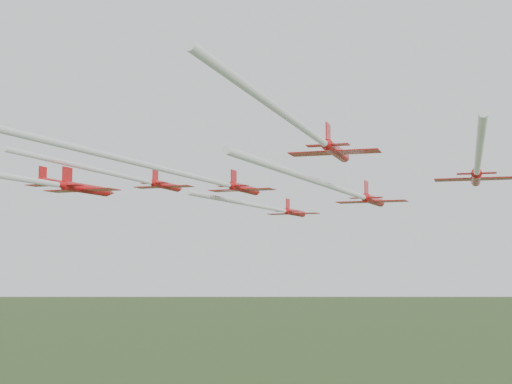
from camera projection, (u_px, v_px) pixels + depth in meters
The scene contains 7 objects.
jet_lead at pixel (276, 209), 107.97m from camera, with size 10.45×43.38×2.52m.
jet_row2_left at pixel (139, 180), 98.19m from camera, with size 13.18×42.94×2.65m.
jet_row2_right at pixel (350, 193), 84.97m from camera, with size 12.34×54.10×2.81m.
jet_row3_mid at pixel (182, 174), 71.78m from camera, with size 13.80×61.30×2.41m.
jet_row3_right at pixel (477, 169), 71.82m from camera, with size 14.00×42.23×2.71m.
jet_row4_left at pixel (16, 178), 70.27m from camera, with size 12.66×51.46×2.61m.
jet_row4_right at pixel (317, 138), 64.48m from camera, with size 13.50×43.53×2.76m.
Camera 1 is at (44.03, -85.17, 51.90)m, focal length 50.00 mm.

